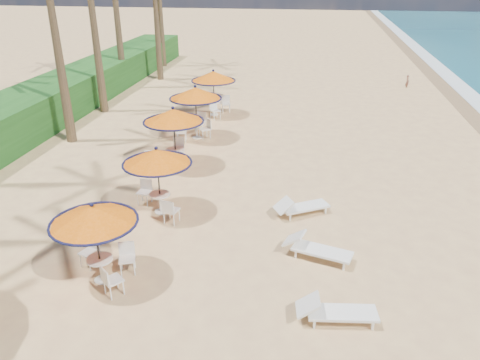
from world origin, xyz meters
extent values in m
plane|color=tan|center=(0.00, 0.00, 0.00)|extent=(160.00, 160.00, 0.00)
cube|color=#194716|center=(-13.50, 11.00, 0.90)|extent=(3.00, 40.00, 1.80)
cylinder|color=black|center=(-5.12, -0.22, 1.06)|extent=(0.05, 0.05, 2.12)
cone|color=orange|center=(-5.12, -0.22, 1.89)|extent=(2.12, 2.12, 0.46)
torus|color=black|center=(-5.12, -0.22, 1.68)|extent=(2.12, 2.12, 0.06)
sphere|color=black|center=(-5.12, -0.22, 2.16)|extent=(0.11, 0.11, 0.11)
cylinder|color=white|center=(-5.12, -0.22, 0.63)|extent=(0.65, 0.65, 0.04)
cylinder|color=white|center=(-5.12, -0.22, 0.32)|extent=(0.07, 0.07, 0.65)
cylinder|color=black|center=(-4.77, 3.46, 1.08)|extent=(0.05, 0.05, 2.17)
cone|color=orange|center=(-4.77, 3.46, 1.93)|extent=(2.17, 2.17, 0.47)
torus|color=black|center=(-4.77, 3.46, 1.71)|extent=(2.17, 2.17, 0.07)
sphere|color=black|center=(-4.77, 3.46, 2.20)|extent=(0.11, 0.11, 0.11)
cylinder|color=white|center=(-4.77, 3.46, 0.64)|extent=(0.66, 0.66, 0.04)
cylinder|color=white|center=(-4.77, 3.46, 0.33)|extent=(0.08, 0.08, 0.66)
cylinder|color=black|center=(-5.35, 7.21, 1.17)|extent=(0.05, 0.05, 2.34)
cone|color=orange|center=(-5.35, 7.21, 2.08)|extent=(2.34, 2.34, 0.51)
torus|color=black|center=(-5.35, 7.21, 1.85)|extent=(2.34, 2.34, 0.07)
sphere|color=black|center=(-5.35, 7.21, 2.38)|extent=(0.12, 0.12, 0.12)
cylinder|color=white|center=(-5.35, 7.21, 0.69)|extent=(0.71, 0.71, 0.04)
cylinder|color=white|center=(-5.35, 7.21, 0.36)|extent=(0.08, 0.08, 0.71)
cylinder|color=black|center=(-5.33, 10.58, 1.18)|extent=(0.05, 0.05, 2.36)
cone|color=orange|center=(-5.33, 10.58, 2.10)|extent=(2.36, 2.36, 0.51)
torus|color=black|center=(-5.33, 10.58, 1.86)|extent=(2.36, 2.36, 0.07)
sphere|color=black|center=(-5.33, 10.58, 2.40)|extent=(0.12, 0.12, 0.12)
cylinder|color=white|center=(-5.33, 10.58, 0.70)|extent=(0.72, 0.72, 0.04)
cylinder|color=white|center=(-5.33, 10.58, 0.36)|extent=(0.08, 0.08, 0.72)
cylinder|color=black|center=(-5.31, 14.30, 1.15)|extent=(0.05, 0.05, 2.31)
cone|color=orange|center=(-5.31, 14.30, 2.06)|extent=(2.31, 2.31, 0.50)
torus|color=black|center=(-5.31, 14.30, 1.83)|extent=(2.31, 2.31, 0.07)
sphere|color=black|center=(-5.31, 14.30, 2.35)|extent=(0.12, 0.12, 0.12)
cylinder|color=white|center=(-5.31, 14.30, 0.68)|extent=(0.70, 0.70, 0.04)
cylinder|color=white|center=(-5.31, 14.30, 0.35)|extent=(0.08, 0.08, 0.70)
cube|color=white|center=(0.80, -0.82, 0.25)|extent=(1.60, 0.75, 0.06)
cube|color=white|center=(0.03, -0.91, 0.45)|extent=(0.58, 0.62, 0.38)
cube|color=white|center=(0.80, -0.82, 0.11)|extent=(0.05, 0.05, 0.22)
cube|color=white|center=(0.35, 1.57, 0.26)|extent=(1.70, 1.00, 0.07)
cube|color=white|center=(-0.42, 1.79, 0.47)|extent=(0.67, 0.71, 0.40)
cube|color=white|center=(0.35, 1.57, 0.11)|extent=(0.06, 0.06, 0.23)
cube|color=white|center=(-0.18, 4.08, 0.25)|extent=(1.61, 1.26, 0.06)
cube|color=white|center=(-0.85, 3.69, 0.45)|extent=(0.73, 0.74, 0.38)
cube|color=white|center=(-0.18, 4.08, 0.11)|extent=(0.05, 0.05, 0.22)
cone|color=brown|center=(-10.82, 9.28, 4.47)|extent=(0.44, 0.44, 8.93)
cone|color=brown|center=(-11.36, 13.99, 5.03)|extent=(0.44, 0.44, 10.06)
cone|color=brown|center=(-10.78, 22.05, 4.08)|extent=(0.44, 0.44, 8.16)
cone|color=brown|center=(-12.00, 26.66, 4.71)|extent=(0.44, 0.44, 9.42)
imported|color=#8B5847|center=(5.77, 22.13, 0.45)|extent=(0.27, 0.36, 0.89)
camera|label=1|loc=(-0.15, -9.24, 7.25)|focal=35.00mm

